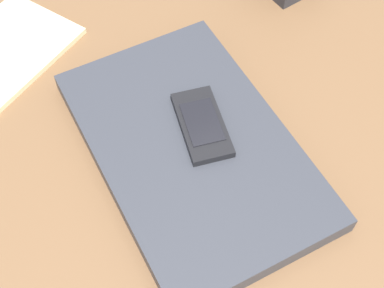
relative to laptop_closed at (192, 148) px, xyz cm
name	(u,v)px	position (x,y,z in cm)	size (l,w,h in cm)	color
desk_surface	(188,132)	(3.62, -2.23, -2.73)	(120.00, 80.00, 3.00)	brown
laptop_closed	(192,148)	(0.00, 0.00, 0.00)	(34.09, 21.49, 2.46)	#33353D
cell_phone_on_laptop	(205,122)	(0.90, -2.71, 1.75)	(11.30, 8.58, 1.11)	black
notepad	(3,52)	(28.66, 9.69, -0.83)	(13.57, 18.66, 0.80)	#F2EDB2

